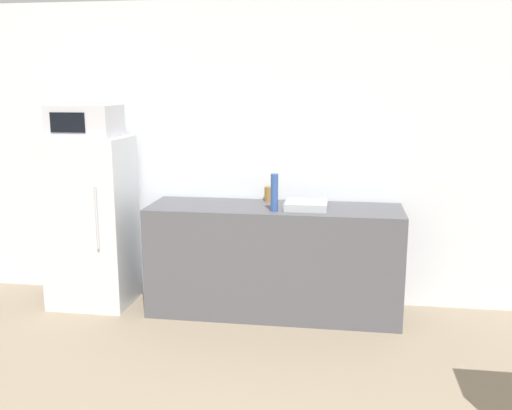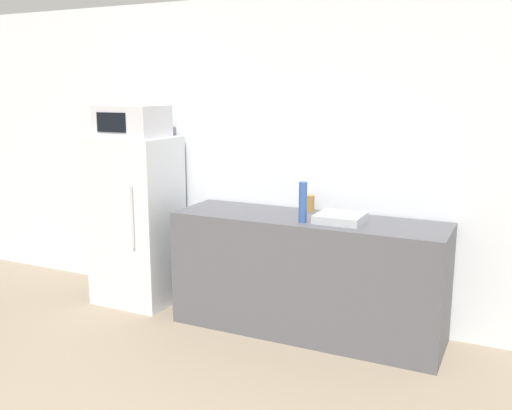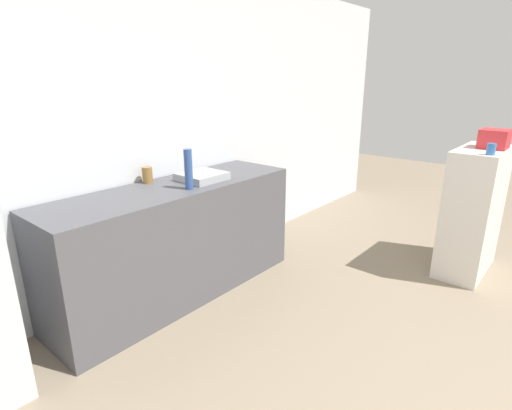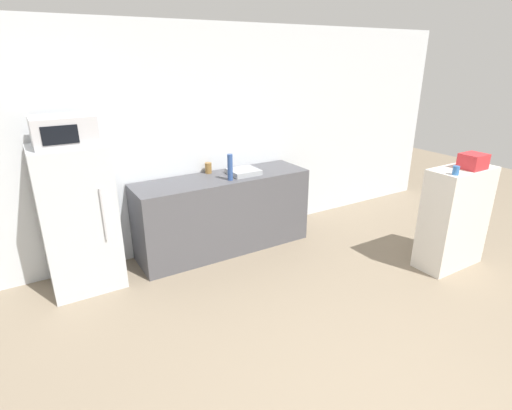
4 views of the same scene
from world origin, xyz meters
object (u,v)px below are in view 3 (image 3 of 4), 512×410
(jar, at_px, (491,149))
(bottle_tall, at_px, (188,169))
(basket, at_px, (494,139))
(bottle_short, at_px, (147,175))

(jar, bearing_deg, bottle_tall, 135.46)
(basket, bearing_deg, jar, -171.99)
(bottle_tall, xyz_separation_m, jar, (1.66, -1.63, 0.11))
(basket, height_order, jar, basket)
(bottle_tall, xyz_separation_m, basket, (2.02, -1.58, 0.15))
(bottle_tall, distance_m, jar, 2.33)
(bottle_tall, relative_size, bottle_short, 2.34)
(bottle_short, height_order, basket, basket)
(bottle_short, bearing_deg, jar, -49.09)
(bottle_tall, relative_size, jar, 3.32)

